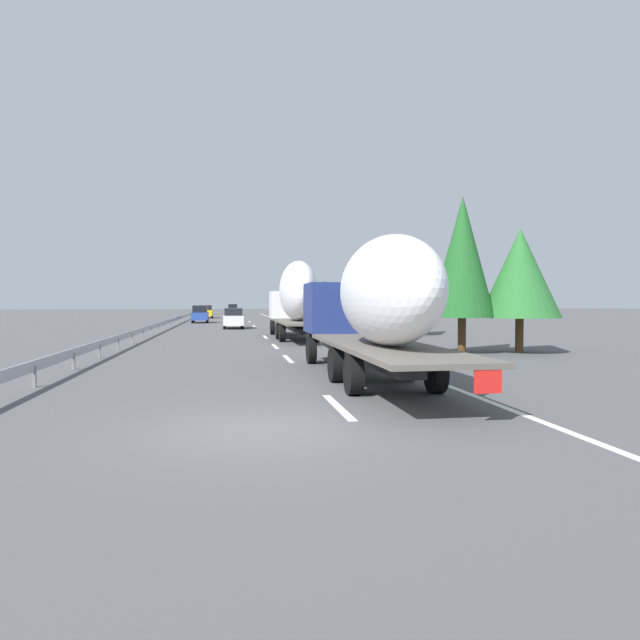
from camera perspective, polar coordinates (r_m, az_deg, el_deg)
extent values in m
plane|color=#4C4C4F|center=(50.75, -8.39, -0.85)|extent=(260.00, 260.00, 0.00)
cube|color=white|center=(13.14, 1.81, -8.62)|extent=(3.20, 0.20, 0.01)
cube|color=white|center=(23.89, -3.20, -3.88)|extent=(3.20, 0.20, 0.01)
cube|color=white|center=(30.49, -4.50, -2.63)|extent=(3.20, 0.20, 0.01)
cube|color=white|center=(38.53, -5.47, -1.70)|extent=(3.20, 0.20, 0.01)
cube|color=white|center=(55.55, -6.60, -0.61)|extent=(3.20, 0.20, 0.01)
cube|color=white|center=(67.51, -7.05, -0.17)|extent=(3.20, 0.20, 0.01)
cube|color=white|center=(56.08, -2.83, -0.57)|extent=(110.00, 0.20, 0.01)
cube|color=silver|center=(41.42, -3.25, 1.53)|extent=(2.40, 2.50, 1.90)
cube|color=black|center=(42.52, -3.40, 2.21)|extent=(0.08, 2.12, 0.80)
cube|color=#262628|center=(38.32, -2.76, -0.71)|extent=(11.61, 0.70, 0.24)
cube|color=#59544C|center=(35.17, -2.19, -0.18)|extent=(10.22, 2.50, 0.12)
ellipsoid|color=white|center=(35.37, -2.23, 2.92)|extent=(7.17, 2.20, 3.69)
cube|color=red|center=(30.25, 0.27, -0.96)|extent=(0.04, 0.56, 0.56)
cylinder|color=black|center=(41.37, -4.76, -0.73)|extent=(1.04, 0.30, 1.04)
cylinder|color=black|center=(41.59, -1.73, -0.71)|extent=(1.04, 0.30, 1.04)
cylinder|color=black|center=(36.28, -4.14, -1.10)|extent=(1.04, 0.35, 1.04)
cylinder|color=black|center=(36.53, -0.70, -1.07)|extent=(1.04, 0.35, 1.04)
cylinder|color=black|center=(33.89, -3.79, -1.31)|extent=(1.04, 0.35, 1.04)
cylinder|color=black|center=(34.17, -0.11, -1.28)|extent=(1.04, 0.35, 1.04)
cube|color=navy|center=(22.15, 1.94, 1.23)|extent=(2.40, 2.50, 1.90)
cube|color=black|center=(23.23, 1.42, 2.50)|extent=(0.08, 2.12, 0.80)
cube|color=#262628|center=(19.13, 3.76, -3.31)|extent=(11.62, 0.70, 0.24)
cube|color=#59544C|center=(16.04, 6.28, -2.64)|extent=(10.23, 2.50, 0.12)
ellipsoid|color=white|center=(15.62, 6.68, 2.91)|extent=(6.93, 2.20, 2.97)
cube|color=red|center=(11.55, 16.38, -5.66)|extent=(0.04, 0.56, 0.56)
cylinder|color=black|center=(22.04, -0.88, -3.01)|extent=(1.04, 0.30, 1.04)
cylinder|color=black|center=(22.46, 4.69, -2.93)|extent=(1.04, 0.30, 1.04)
cylinder|color=black|center=(17.02, 1.61, -4.46)|extent=(1.04, 0.35, 1.04)
cylinder|color=black|center=(17.56, 8.70, -4.29)|extent=(1.04, 0.35, 1.04)
cylinder|color=black|center=(14.68, 3.37, -5.48)|extent=(1.04, 0.35, 1.04)
cylinder|color=black|center=(15.31, 11.47, -5.21)|extent=(1.04, 0.35, 1.04)
cube|color=white|center=(51.07, -8.63, -0.01)|extent=(4.74, 1.73, 0.84)
cube|color=black|center=(50.70, -8.63, 0.81)|extent=(2.61, 1.52, 0.63)
cylinder|color=black|center=(52.55, -9.47, -0.42)|extent=(0.64, 0.22, 0.64)
cylinder|color=black|center=(52.57, -7.81, -0.41)|extent=(0.64, 0.22, 0.64)
cylinder|color=black|center=(49.62, -9.49, -0.55)|extent=(0.64, 0.22, 0.64)
cylinder|color=black|center=(49.63, -7.73, -0.54)|extent=(0.64, 0.22, 0.64)
cube|color=gold|center=(83.52, -11.24, 0.70)|extent=(4.69, 1.74, 0.84)
cube|color=black|center=(83.16, -11.25, 1.22)|extent=(2.58, 1.53, 0.69)
cylinder|color=black|center=(85.01, -11.72, 0.44)|extent=(0.64, 0.22, 0.64)
cylinder|color=black|center=(84.96, -10.68, 0.44)|extent=(0.64, 0.22, 0.64)
cylinder|color=black|center=(82.11, -11.81, 0.39)|extent=(0.64, 0.22, 0.64)
cylinder|color=black|center=(82.05, -10.74, 0.39)|extent=(0.64, 0.22, 0.64)
cube|color=black|center=(102.62, -8.69, 0.93)|extent=(4.48, 1.75, 0.84)
cube|color=black|center=(102.27, -8.69, 1.37)|extent=(2.46, 1.54, 0.75)
cylinder|color=black|center=(104.01, -9.12, 0.71)|extent=(0.64, 0.22, 0.64)
cylinder|color=black|center=(104.02, -8.27, 0.71)|extent=(0.64, 0.22, 0.64)
cylinder|color=black|center=(101.23, -9.12, 0.68)|extent=(0.64, 0.22, 0.64)
cylinder|color=black|center=(101.25, -8.25, 0.68)|extent=(0.64, 0.22, 0.64)
cube|color=#28479E|center=(65.21, -11.86, 0.38)|extent=(4.06, 1.74, 0.84)
cube|color=black|center=(64.89, -11.87, 1.09)|extent=(2.23, 1.54, 0.78)
cylinder|color=black|center=(66.52, -12.47, 0.04)|extent=(0.64, 0.22, 0.64)
cylinder|color=black|center=(66.45, -11.14, 0.05)|extent=(0.64, 0.22, 0.64)
cylinder|color=black|center=(64.01, -12.60, -0.03)|extent=(0.64, 0.22, 0.64)
cylinder|color=black|center=(63.93, -11.21, -0.02)|extent=(0.64, 0.22, 0.64)
cylinder|color=gray|center=(54.06, -1.32, 0.71)|extent=(0.10, 0.10, 2.60)
cube|color=#2D569E|center=(54.05, -1.32, 2.46)|extent=(0.06, 0.90, 0.70)
cylinder|color=#472D19|center=(76.97, 0.49, 0.80)|extent=(0.33, 0.33, 1.90)
cone|color=#286B2D|center=(76.97, 0.49, 2.81)|extent=(2.44, 2.44, 3.50)
cylinder|color=#472D19|center=(41.01, 8.86, -0.33)|extent=(0.33, 0.33, 1.67)
cone|color=#194C1E|center=(41.01, 8.88, 4.27)|extent=(3.29, 3.29, 4.91)
cylinder|color=#472D19|center=(27.08, 13.94, -1.49)|extent=(0.37, 0.37, 1.67)
cone|color=#1E5B23|center=(27.11, 14.00, 6.13)|extent=(2.94, 2.94, 5.54)
cylinder|color=#472D19|center=(28.07, 19.24, -1.45)|extent=(0.37, 0.37, 1.65)
cone|color=#286B2D|center=(28.06, 19.30, 4.43)|extent=(3.69, 3.69, 4.11)
cylinder|color=#472D19|center=(96.32, -2.70, 0.97)|extent=(0.25, 0.25, 1.76)
cone|color=#194C1E|center=(96.32, -2.71, 2.77)|extent=(3.24, 3.24, 4.31)
cube|color=#9EA0A5|center=(53.98, -14.82, -0.10)|extent=(94.00, 0.06, 0.32)
cube|color=slate|center=(17.85, -26.60, -5.07)|extent=(0.10, 0.10, 0.60)
cube|color=slate|center=(21.76, -23.36, -3.81)|extent=(0.10, 0.10, 0.60)
cube|color=slate|center=(25.73, -21.13, -2.93)|extent=(0.10, 0.10, 0.60)
cube|color=slate|center=(29.72, -19.49, -2.28)|extent=(0.10, 0.10, 0.60)
cube|color=slate|center=(33.74, -18.24, -1.78)|extent=(0.10, 0.10, 0.60)
cube|color=slate|center=(37.78, -17.27, -1.39)|extent=(0.10, 0.10, 0.60)
cube|color=slate|center=(41.82, -16.47, -1.08)|extent=(0.10, 0.10, 0.60)
cube|color=slate|center=(45.87, -15.82, -0.82)|extent=(0.10, 0.10, 0.60)
cube|color=slate|center=(49.93, -15.28, -0.60)|extent=(0.10, 0.10, 0.60)
cube|color=slate|center=(53.99, -14.82, -0.41)|extent=(0.10, 0.10, 0.60)
cube|color=slate|center=(58.06, -14.42, -0.25)|extent=(0.10, 0.10, 0.60)
cube|color=slate|center=(62.13, -14.07, -0.12)|extent=(0.10, 0.10, 0.60)
cube|color=slate|center=(66.20, -13.77, 0.01)|extent=(0.10, 0.10, 0.60)
cube|color=slate|center=(70.27, -13.50, 0.11)|extent=(0.10, 0.10, 0.60)
cube|color=slate|center=(74.34, -13.26, 0.21)|extent=(0.10, 0.10, 0.60)
cube|color=slate|center=(78.42, -13.05, 0.29)|extent=(0.10, 0.10, 0.60)
cube|color=slate|center=(82.50, -12.86, 0.37)|extent=(0.10, 0.10, 0.60)
cube|color=slate|center=(86.57, -12.68, 0.44)|extent=(0.10, 0.10, 0.60)
cube|color=slate|center=(90.65, -12.52, 0.50)|extent=(0.10, 0.10, 0.60)
cube|color=slate|center=(94.73, -12.38, 0.56)|extent=(0.10, 0.10, 0.60)
cube|color=slate|center=(98.81, -12.24, 0.62)|extent=(0.10, 0.10, 0.60)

